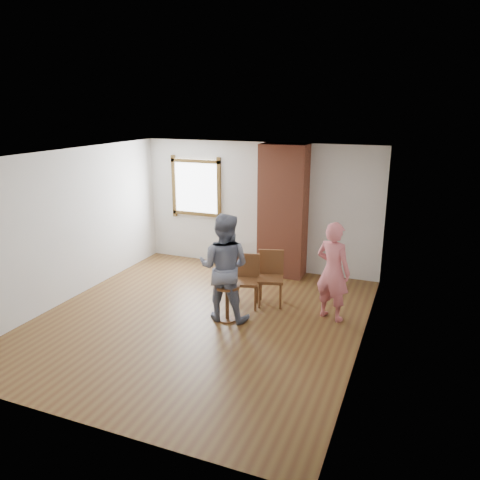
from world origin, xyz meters
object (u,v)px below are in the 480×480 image
(man, at_px, (224,267))
(side_table, at_px, (227,297))
(stoneware_crock, at_px, (224,257))
(dining_chair_right, at_px, (271,274))
(person_pink, at_px, (333,271))
(dining_chair_left, at_px, (247,277))

(man, bearing_deg, side_table, 134.65)
(stoneware_crock, relative_size, man, 0.27)
(dining_chair_right, relative_size, side_table, 1.54)
(side_table, xyz_separation_m, person_pink, (1.51, 0.69, 0.39))
(stoneware_crock, relative_size, dining_chair_left, 0.53)
(side_table, distance_m, man, 0.47)
(stoneware_crock, height_order, side_table, side_table)
(man, height_order, person_pink, man)
(stoneware_crock, height_order, dining_chair_left, dining_chair_left)
(dining_chair_left, bearing_deg, person_pink, -15.10)
(dining_chair_left, relative_size, person_pink, 0.55)
(side_table, distance_m, person_pink, 1.71)
(dining_chair_right, bearing_deg, person_pink, -28.10)
(person_pink, bearing_deg, dining_chair_right, 8.76)
(dining_chair_right, bearing_deg, side_table, -130.68)
(stoneware_crock, distance_m, dining_chair_right, 2.00)
(side_table, relative_size, man, 0.35)
(dining_chair_left, xyz_separation_m, dining_chair_right, (0.35, 0.23, 0.02))
(side_table, height_order, man, man)
(side_table, relative_size, person_pink, 0.38)
(dining_chair_right, relative_size, man, 0.54)
(side_table, height_order, person_pink, person_pink)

